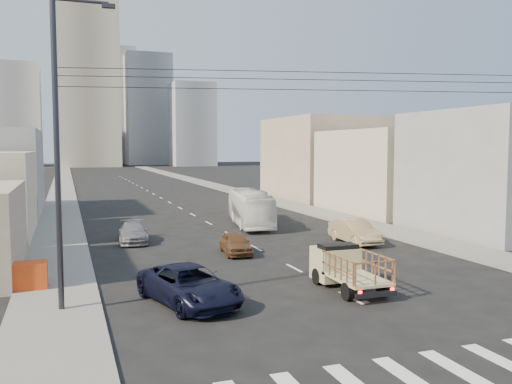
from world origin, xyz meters
TOP-DOWN VIEW (x-y plane):
  - ground at (0.00, 0.00)m, footprint 420.00×420.00m
  - sidewalk_left at (-11.75, 70.00)m, footprint 3.50×180.00m
  - sidewalk_right at (11.75, 70.00)m, footprint 3.50×180.00m
  - crosswalk at (0.02, -6.00)m, footprint 18.59×3.80m
  - lane_dashes at (0.00, 53.00)m, footprint 0.15×104.00m
  - flatbed_pickup at (0.51, 3.29)m, footprint 1.95×4.41m
  - navy_pickup at (-6.62, 3.40)m, footprint 3.92×6.02m
  - city_bus at (2.89, 23.67)m, footprint 4.16×10.51m
  - sedan_brown at (-1.78, 12.66)m, footprint 1.91×3.93m
  - sedan_tan at (6.73, 13.47)m, footprint 1.76×4.80m
  - sedan_grey at (-7.08, 18.68)m, footprint 2.18×4.65m
  - streetlamp_left at (-11.39, 4.00)m, footprint 2.36×0.25m
  - overhead_wires at (0.00, 1.50)m, footprint 23.01×5.02m
  - crate_stack at (-13.00, 7.80)m, footprint 1.80×1.20m
  - bldg_right_near at (19.00, 14.00)m, footprint 10.00×12.00m
  - bldg_right_mid at (19.50, 28.00)m, footprint 11.00×14.00m
  - bldg_right_far at (20.00, 44.00)m, footprint 12.00×16.00m
  - high_rise_tower at (-4.00, 170.00)m, footprint 20.00×20.00m
  - midrise_ne at (18.00, 185.00)m, footprint 16.00×16.00m
  - midrise_nw at (-26.00, 180.00)m, footprint 15.00×15.00m
  - midrise_back at (6.00, 200.00)m, footprint 18.00×18.00m
  - midrise_east at (30.00, 165.00)m, footprint 14.00×14.00m

SIDE VIEW (x-z plane):
  - ground at x=0.00m, z-range 0.00..0.00m
  - lane_dashes at x=0.00m, z-range 0.00..0.01m
  - crosswalk at x=0.02m, z-range 0.00..0.01m
  - sidewalk_left at x=-11.75m, z-range 0.00..0.12m
  - sidewalk_right at x=11.75m, z-range 0.00..0.12m
  - sedan_brown at x=-1.78m, z-range 0.00..1.29m
  - sedan_grey at x=-7.08m, z-range 0.00..1.31m
  - crate_stack at x=-13.00m, z-range 0.12..1.26m
  - navy_pickup at x=-6.62m, z-range 0.00..1.54m
  - sedan_tan at x=6.73m, z-range 0.00..1.57m
  - flatbed_pickup at x=0.51m, z-range 0.14..2.04m
  - city_bus at x=2.89m, z-range 0.00..2.85m
  - bldg_right_mid at x=19.50m, z-range 0.00..8.00m
  - bldg_right_near at x=19.00m, z-range 0.00..9.00m
  - bldg_right_far at x=20.00m, z-range 0.00..10.00m
  - streetlamp_left at x=-11.39m, z-range 0.44..12.44m
  - overhead_wires at x=0.00m, z-range 8.60..9.33m
  - midrise_east at x=30.00m, z-range 0.00..28.00m
  - midrise_nw at x=-26.00m, z-range 0.00..34.00m
  - midrise_ne at x=18.00m, z-range 0.00..40.00m
  - midrise_back at x=6.00m, z-range 0.00..44.00m
  - high_rise_tower at x=-4.00m, z-range 0.00..60.00m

